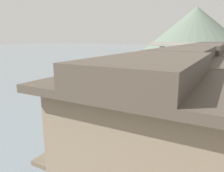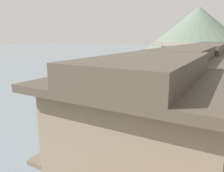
{
  "view_description": "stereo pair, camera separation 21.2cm",
  "coord_description": "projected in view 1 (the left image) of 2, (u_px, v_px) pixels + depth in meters",
  "views": [
    {
      "loc": [
        13.91,
        -3.13,
        7.38
      ],
      "look_at": [
        2.48,
        17.32,
        2.1
      ],
      "focal_mm": 34.99,
      "sensor_mm": 36.0,
      "label": 1
    },
    {
      "loc": [
        14.09,
        -3.03,
        7.38
      ],
      "look_at": [
        2.48,
        17.32,
        2.1
      ],
      "focal_mm": 34.99,
      "sensor_mm": 36.0,
      "label": 2
    }
  ],
  "objects": [
    {
      "name": "boat_moored_nearest",
      "position": [
        167.0,
        89.0,
        30.92
      ],
      "size": [
        1.37,
        4.31,
        0.35
      ],
      "color": "brown",
      "rests_on": "ground"
    },
    {
      "name": "boat_moored_second",
      "position": [
        106.0,
        106.0,
        23.13
      ],
      "size": [
        4.95,
        2.57,
        0.67
      ],
      "color": "#33281E",
      "rests_on": "ground"
    },
    {
      "name": "boat_moored_third",
      "position": [
        194.0,
        68.0,
        50.93
      ],
      "size": [
        0.97,
        3.94,
        0.63
      ],
      "color": "#232326",
      "rests_on": "ground"
    },
    {
      "name": "boat_moored_far",
      "position": [
        183.0,
        76.0,
        41.4
      ],
      "size": [
        1.2,
        5.0,
        0.52
      ],
      "color": "#232326",
      "rests_on": "ground"
    },
    {
      "name": "boat_midriver_drifting",
      "position": [
        153.0,
        103.0,
        24.54
      ],
      "size": [
        1.43,
        4.12,
        0.51
      ],
      "color": "#423328",
      "rests_on": "ground"
    },
    {
      "name": "boat_midriver_upstream",
      "position": [
        172.0,
        65.0,
        58.29
      ],
      "size": [
        1.85,
        3.81,
        0.46
      ],
      "color": "brown",
      "rests_on": "ground"
    },
    {
      "name": "house_waterfront_nearest",
      "position": [
        149.0,
        143.0,
        7.91
      ],
      "size": [
        6.27,
        5.99,
        6.14
      ],
      "color": "#7F705B",
      "rests_on": "riverbank_right"
    },
    {
      "name": "house_waterfront_second",
      "position": [
        182.0,
        99.0,
        13.6
      ],
      "size": [
        5.83,
        6.87,
        6.14
      ],
      "color": "gray",
      "rests_on": "riverbank_right"
    },
    {
      "name": "house_waterfront_tall",
      "position": [
        201.0,
        79.0,
        20.1
      ],
      "size": [
        6.13,
        8.14,
        6.14
      ],
      "color": "#7F705B",
      "rests_on": "riverbank_right"
    },
    {
      "name": "house_waterfront_narrow",
      "position": [
        209.0,
        68.0,
        27.18
      ],
      "size": [
        5.77,
        8.18,
        6.14
      ],
      "color": "brown",
      "rests_on": "riverbank_right"
    },
    {
      "name": "stone_bridge",
      "position": [
        185.0,
        49.0,
        69.23
      ],
      "size": [
        24.65,
        2.4,
        5.77
      ],
      "color": "gray",
      "rests_on": "ground"
    },
    {
      "name": "hill_far_west",
      "position": [
        202.0,
        33.0,
        118.43
      ],
      "size": [
        45.46,
        45.46,
        19.42
      ],
      "primitive_type": "cone",
      "color": "slate",
      "rests_on": "ground"
    },
    {
      "name": "hill_far_centre",
      "position": [
        195.0,
        30.0,
        105.91
      ],
      "size": [
        52.3,
        52.3,
        21.63
      ],
      "primitive_type": "cone",
      "color": "#5B6B5B",
      "rests_on": "ground"
    },
    {
      "name": "hill_far_east",
      "position": [
        191.0,
        36.0,
        116.76
      ],
      "size": [
        37.4,
        37.4,
        16.09
      ],
      "primitive_type": "cone",
      "color": "slate",
      "rests_on": "ground"
    }
  ]
}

